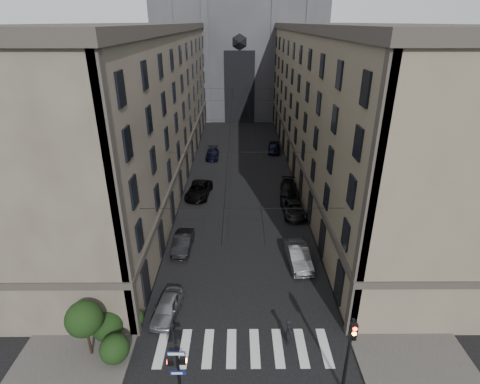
{
  "coord_description": "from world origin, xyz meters",
  "views": [
    {
      "loc": [
        -0.29,
        -12.65,
        19.07
      ],
      "look_at": [
        -0.17,
        10.89,
        8.31
      ],
      "focal_mm": 28.0,
      "sensor_mm": 36.0,
      "label": 1
    }
  ],
  "objects_px": {
    "car_left_near": "(167,307)",
    "car_left_far": "(213,154)",
    "car_right_near": "(298,256)",
    "car_right_midfar": "(288,189)",
    "gothic_tower": "(239,28)",
    "car_left_midfar": "(199,190)",
    "traffic_light_right": "(349,348)",
    "pedestrian": "(289,331)",
    "pedestrian_signal_left": "(178,368)",
    "car_right_midnear": "(293,209)",
    "car_right_far": "(274,147)",
    "car_left_midnear": "(183,243)"
  },
  "relations": [
    {
      "from": "car_left_far",
      "to": "car_right_far",
      "type": "bearing_deg",
      "value": 16.35
    },
    {
      "from": "car_right_far",
      "to": "pedestrian_signal_left",
      "type": "bearing_deg",
      "value": -95.7
    },
    {
      "from": "gothic_tower",
      "to": "pedestrian_signal_left",
      "type": "height_order",
      "value": "gothic_tower"
    },
    {
      "from": "car_left_far",
      "to": "car_left_midnear",
      "type": "bearing_deg",
      "value": -92.99
    },
    {
      "from": "car_right_midnear",
      "to": "pedestrian",
      "type": "distance_m",
      "value": 18.01
    },
    {
      "from": "car_left_midfar",
      "to": "car_right_far",
      "type": "relative_size",
      "value": 1.18
    },
    {
      "from": "traffic_light_right",
      "to": "car_left_far",
      "type": "bearing_deg",
      "value": 103.85
    },
    {
      "from": "traffic_light_right",
      "to": "pedestrian",
      "type": "xyz_separation_m",
      "value": [
        -2.68,
        3.52,
        -2.33
      ]
    },
    {
      "from": "pedestrian_signal_left",
      "to": "car_left_midnear",
      "type": "relative_size",
      "value": 0.92
    },
    {
      "from": "gothic_tower",
      "to": "car_right_midfar",
      "type": "relative_size",
      "value": 12.09
    },
    {
      "from": "car_left_midnear",
      "to": "pedestrian_signal_left",
      "type": "bearing_deg",
      "value": -80.66
    },
    {
      "from": "car_left_midnear",
      "to": "car_left_far",
      "type": "relative_size",
      "value": 0.96
    },
    {
      "from": "car_left_near",
      "to": "car_left_far",
      "type": "xyz_separation_m",
      "value": [
        1.14,
        33.65,
        -0.02
      ]
    },
    {
      "from": "pedestrian_signal_left",
      "to": "traffic_light_right",
      "type": "xyz_separation_m",
      "value": [
        9.11,
        0.42,
        0.97
      ]
    },
    {
      "from": "car_left_midnear",
      "to": "car_left_midfar",
      "type": "xyz_separation_m",
      "value": [
        0.35,
        11.53,
        0.05
      ]
    },
    {
      "from": "car_right_far",
      "to": "pedestrian",
      "type": "relative_size",
      "value": 2.43
    },
    {
      "from": "car_right_midfar",
      "to": "pedestrian",
      "type": "relative_size",
      "value": 2.5
    },
    {
      "from": "pedestrian_signal_left",
      "to": "car_right_midfar",
      "type": "xyz_separation_m",
      "value": [
        9.27,
        27.03,
        -1.63
      ]
    },
    {
      "from": "gothic_tower",
      "to": "car_left_midfar",
      "type": "bearing_deg",
      "value": -96.06
    },
    {
      "from": "car_left_near",
      "to": "pedestrian",
      "type": "distance_m",
      "value": 8.66
    },
    {
      "from": "car_right_near",
      "to": "car_right_midfar",
      "type": "xyz_separation_m",
      "value": [
        0.93,
        14.37,
        -0.1
      ]
    },
    {
      "from": "car_left_midfar",
      "to": "car_left_far",
      "type": "xyz_separation_m",
      "value": [
        0.79,
        13.71,
        -0.11
      ]
    },
    {
      "from": "gothic_tower",
      "to": "car_right_far",
      "type": "distance_m",
      "value": 35.25
    },
    {
      "from": "car_left_far",
      "to": "car_right_midfar",
      "type": "xyz_separation_m",
      "value": [
        9.96,
        -13.14,
        0.04
      ]
    },
    {
      "from": "gothic_tower",
      "to": "car_right_near",
      "type": "xyz_separation_m",
      "value": [
        4.83,
        -60.8,
        -17.0
      ]
    },
    {
      "from": "car_left_midfar",
      "to": "car_right_near",
      "type": "distance_m",
      "value": 16.94
    },
    {
      "from": "car_left_near",
      "to": "car_right_near",
      "type": "xyz_separation_m",
      "value": [
        10.17,
        6.14,
        0.12
      ]
    },
    {
      "from": "traffic_light_right",
      "to": "car_left_near",
      "type": "distance_m",
      "value": 12.79
    },
    {
      "from": "car_right_midfar",
      "to": "pedestrian",
      "type": "height_order",
      "value": "pedestrian"
    },
    {
      "from": "car_left_far",
      "to": "car_right_near",
      "type": "bearing_deg",
      "value": -72.22
    },
    {
      "from": "pedestrian_signal_left",
      "to": "pedestrian",
      "type": "xyz_separation_m",
      "value": [
        6.43,
        3.94,
        -1.36
      ]
    },
    {
      "from": "traffic_light_right",
      "to": "car_right_near",
      "type": "height_order",
      "value": "traffic_light_right"
    },
    {
      "from": "pedestrian_signal_left",
      "to": "car_left_midfar",
      "type": "distance_m",
      "value": 26.54
    },
    {
      "from": "car_left_near",
      "to": "car_left_far",
      "type": "relative_size",
      "value": 0.88
    },
    {
      "from": "traffic_light_right",
      "to": "pedestrian",
      "type": "distance_m",
      "value": 5.0
    },
    {
      "from": "car_left_midnear",
      "to": "car_right_near",
      "type": "distance_m",
      "value": 10.43
    },
    {
      "from": "traffic_light_right",
      "to": "car_left_near",
      "type": "relative_size",
      "value": 1.3
    },
    {
      "from": "traffic_light_right",
      "to": "car_left_far",
      "type": "relative_size",
      "value": 1.15
    },
    {
      "from": "car_left_far",
      "to": "pedestrian",
      "type": "xyz_separation_m",
      "value": [
        7.12,
        -36.23,
        0.3
      ]
    },
    {
      "from": "gothic_tower",
      "to": "traffic_light_right",
      "type": "distance_m",
      "value": 74.67
    },
    {
      "from": "car_left_near",
      "to": "car_right_midfar",
      "type": "xyz_separation_m",
      "value": [
        11.1,
        20.51,
        0.01
      ]
    },
    {
      "from": "car_left_midnear",
      "to": "car_left_far",
      "type": "bearing_deg",
      "value": 89.75
    },
    {
      "from": "car_left_midfar",
      "to": "car_right_near",
      "type": "xyz_separation_m",
      "value": [
        9.82,
        -13.8,
        0.03
      ]
    },
    {
      "from": "car_left_midnear",
      "to": "car_left_midfar",
      "type": "height_order",
      "value": "car_left_midfar"
    },
    {
      "from": "gothic_tower",
      "to": "car_left_midnear",
      "type": "distance_m",
      "value": 61.21
    },
    {
      "from": "pedestrian_signal_left",
      "to": "car_right_midnear",
      "type": "bearing_deg",
      "value": 67.11
    },
    {
      "from": "gothic_tower",
      "to": "traffic_light_right",
      "type": "relative_size",
      "value": 11.15
    },
    {
      "from": "car_left_far",
      "to": "car_right_midfar",
      "type": "distance_m",
      "value": 16.48
    },
    {
      "from": "gothic_tower",
      "to": "car_right_midfar",
      "type": "height_order",
      "value": "gothic_tower"
    },
    {
      "from": "gothic_tower",
      "to": "pedestrian",
      "type": "xyz_separation_m",
      "value": [
        2.92,
        -69.52,
        -16.84
      ]
    }
  ]
}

